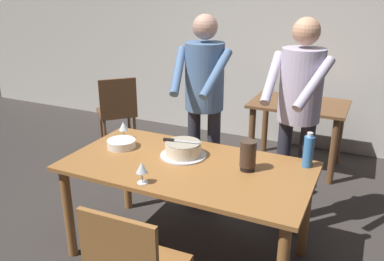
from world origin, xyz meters
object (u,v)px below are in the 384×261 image
at_px(main_dining_table, 187,178).
at_px(cake_on_platter, 183,150).
at_px(cake_knife, 174,140).
at_px(water_bottle, 308,151).
at_px(hurricane_lamp, 248,155).
at_px(person_standing_beside, 299,105).
at_px(background_chair_0, 117,109).
at_px(plate_stack, 121,144).
at_px(wine_glass_far, 142,168).
at_px(wine_glass_near, 123,127).
at_px(person_cutting_cake, 204,94).
at_px(background_table, 298,117).

xyz_separation_m(main_dining_table, cake_on_platter, (-0.09, 0.12, 0.15)).
distance_m(cake_knife, water_bottle, 0.95).
bearing_deg(hurricane_lamp, person_standing_beside, 71.28).
distance_m(main_dining_table, person_standing_beside, 1.02).
relative_size(hurricane_lamp, background_chair_0, 0.23).
bearing_deg(background_chair_0, plate_stack, -53.16).
bearing_deg(main_dining_table, plate_stack, 173.59).
xyz_separation_m(cake_on_platter, water_bottle, (0.85, 0.21, 0.06)).
bearing_deg(cake_on_platter, wine_glass_far, -95.64).
bearing_deg(cake_on_platter, water_bottle, 13.79).
xyz_separation_m(main_dining_table, wine_glass_near, (-0.68, 0.23, 0.21)).
relative_size(main_dining_table, wine_glass_far, 11.94).
distance_m(cake_on_platter, cake_knife, 0.10).
relative_size(cake_knife, hurricane_lamp, 1.28).
xyz_separation_m(wine_glass_far, hurricane_lamp, (0.54, 0.46, 0.00)).
height_order(cake_on_platter, wine_glass_near, wine_glass_near).
height_order(cake_on_platter, person_cutting_cake, person_cutting_cake).
xyz_separation_m(main_dining_table, wine_glass_far, (-0.14, -0.37, 0.21)).
bearing_deg(main_dining_table, wine_glass_near, 161.58).
bearing_deg(cake_knife, background_table, 72.95).
bearing_deg(person_cutting_cake, plate_stack, -125.98).
distance_m(water_bottle, background_chair_0, 2.78).
distance_m(main_dining_table, background_chair_0, 2.31).
distance_m(wine_glass_near, wine_glass_far, 0.80).
distance_m(cake_on_platter, hurricane_lamp, 0.50).
height_order(cake_knife, wine_glass_far, wine_glass_far).
height_order(main_dining_table, wine_glass_near, wine_glass_near).
bearing_deg(main_dining_table, person_cutting_cake, 103.86).
distance_m(wine_glass_near, background_chair_0, 1.71).
relative_size(person_cutting_cake, person_standing_beside, 1.00).
height_order(plate_stack, person_cutting_cake, person_cutting_cake).
distance_m(person_cutting_cake, background_chair_0, 1.87).
distance_m(main_dining_table, cake_knife, 0.29).
relative_size(main_dining_table, cake_on_platter, 5.06).
relative_size(cake_on_platter, cake_knife, 1.26).
bearing_deg(wine_glass_near, cake_on_platter, -10.29).
height_order(main_dining_table, wine_glass_far, wine_glass_far).
relative_size(cake_on_platter, person_cutting_cake, 0.20).
xyz_separation_m(main_dining_table, background_table, (0.40, 1.93, -0.07)).
distance_m(wine_glass_far, hurricane_lamp, 0.71).
relative_size(main_dining_table, person_cutting_cake, 1.00).
xyz_separation_m(plate_stack, person_standing_beside, (1.20, 0.62, 0.30)).
xyz_separation_m(main_dining_table, hurricane_lamp, (0.41, 0.10, 0.21)).
relative_size(cake_knife, background_chair_0, 0.30).
bearing_deg(hurricane_lamp, main_dining_table, -166.40).
relative_size(main_dining_table, background_chair_0, 1.91).
distance_m(cake_on_platter, person_standing_beside, 0.94).
height_order(plate_stack, hurricane_lamp, hurricane_lamp).
bearing_deg(wine_glass_far, cake_knife, 92.78).
distance_m(plate_stack, person_cutting_cake, 0.79).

